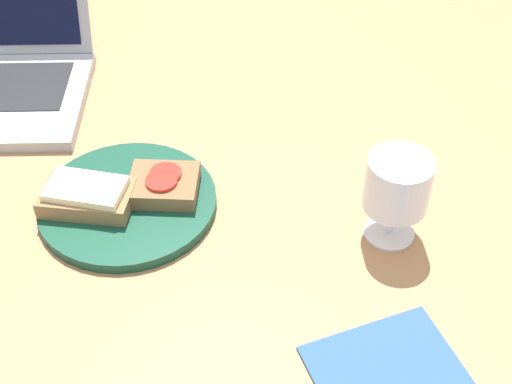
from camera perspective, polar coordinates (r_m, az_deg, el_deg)
wooden_table at (r=97.66cm, az=-3.38°, el=-1.17°), size 140.00×140.00×3.00cm
plate at (r=96.32cm, az=-10.23°, el=-0.86°), size 23.70×23.70×1.47cm
sandwich_with_tomato at (r=95.03cm, az=-7.40°, el=0.47°), size 9.60×8.39×2.76cm
sandwich_with_cheese at (r=94.99cm, az=-13.37°, el=-0.29°), size 12.66×8.71×3.36cm
wine_glass at (r=87.85cm, az=11.23°, el=0.36°), size 8.04×8.04×12.17cm
napkin at (r=79.99cm, az=10.41°, el=-13.87°), size 19.02×16.85×0.40cm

